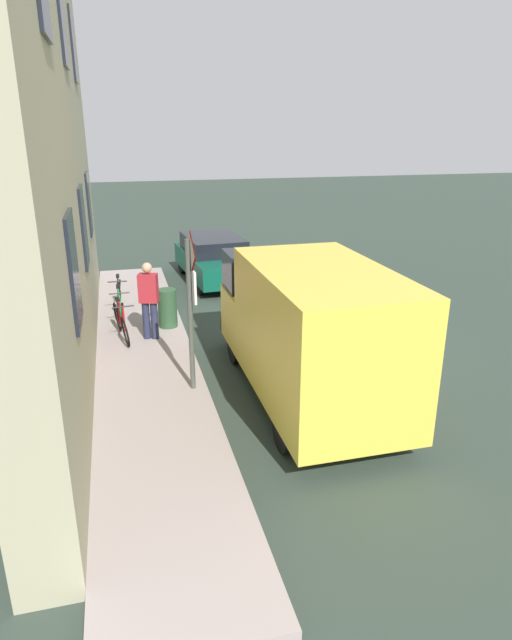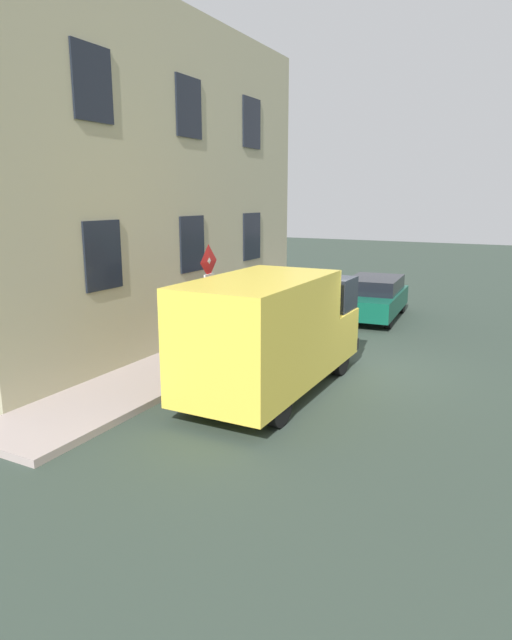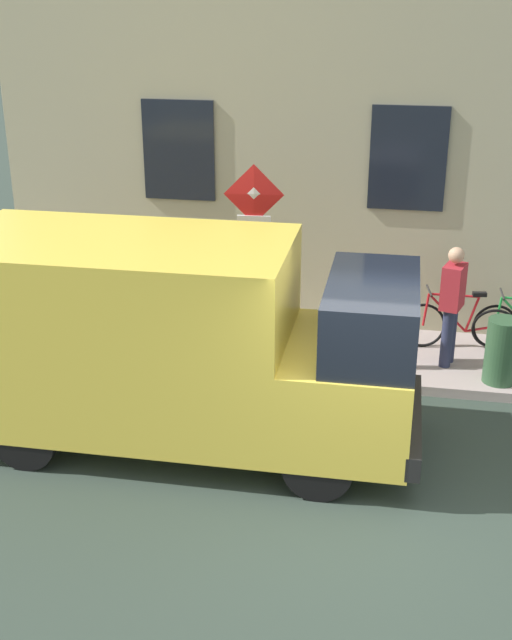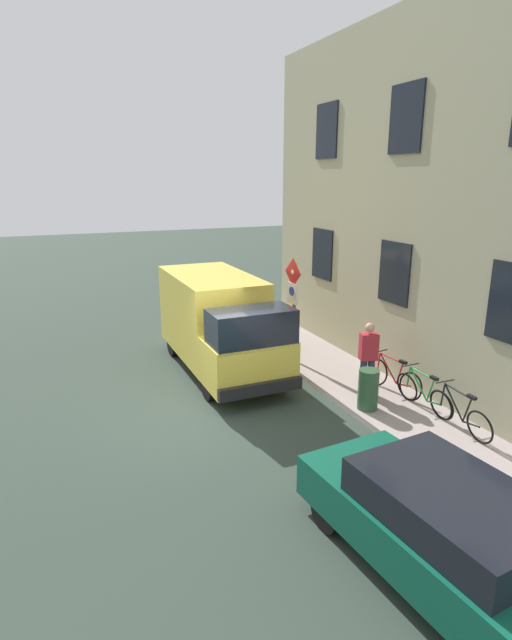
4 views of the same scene
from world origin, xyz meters
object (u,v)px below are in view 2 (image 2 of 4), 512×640
bicycle_red (227,322)px  pedestrian (243,306)px  bicycle_black (260,309)px  bicycle_green (244,315)px  delivery_van (273,330)px  sign_post_stacked (209,289)px  litter_bin (268,319)px  parked_hatchback (374,297)px

bicycle_red → pedestrian: pedestrian is taller
bicycle_black → bicycle_green: 1.03m
delivery_van → bicycle_black: bearing=29.7°
sign_post_stacked → bicycle_green: bearing=-72.5°
delivery_van → litter_bin: bearing=27.7°
pedestrian → parked_hatchback: bearing=-8.5°
sign_post_stacked → bicycle_green: 4.31m
parked_hatchback → pedestrian: (2.34, 4.92, 0.34)m
sign_post_stacked → litter_bin: bearing=-87.6°
bicycle_green → bicycle_red: size_ratio=1.00×
parked_hatchback → sign_post_stacked: bearing=-17.6°
bicycle_black → sign_post_stacked: bearing=15.3°
delivery_van → parked_hatchback: delivery_van is taller
sign_post_stacked → bicycle_black: sign_post_stacked is taller
bicycle_black → pedestrian: pedestrian is taller
sign_post_stacked → pedestrian: 2.87m
litter_bin → parked_hatchback: bearing=-114.1°
bicycle_black → bicycle_red: 2.06m
parked_hatchback → pedestrian: size_ratio=2.40×
parked_hatchback → bicycle_black: bearing=-52.4°
bicycle_red → litter_bin: (-1.07, -0.51, 0.08)m
bicycle_green → pedestrian: pedestrian is taller
delivery_van → bicycle_red: bearing=42.6°
bicycle_black → bicycle_green: size_ratio=1.00×
sign_post_stacked → parked_hatchback: size_ratio=0.66×
delivery_van → parked_hatchback: size_ratio=1.29×
pedestrian → delivery_van: bearing=-125.2°
sign_post_stacked → pedestrian: sign_post_stacked is taller
bicycle_green → delivery_van: bearing=33.6°
delivery_van → litter_bin: 4.46m
parked_hatchback → bicycle_red: bearing=-36.5°
delivery_van → bicycle_red: size_ratio=3.12×
parked_hatchback → pedestrian: pedestrian is taller
delivery_van → pedestrian: 4.07m
bicycle_green → bicycle_red: (-0.00, 1.03, 0.00)m
parked_hatchback → bicycle_red: 5.61m
sign_post_stacked → bicycle_red: (1.21, -2.83, -1.47)m
parked_hatchback → litter_bin: 4.65m
bicycle_black → bicycle_red: bearing=1.4°
bicycle_red → delivery_van: bearing=34.7°
sign_post_stacked → bicycle_black: (1.21, -4.89, -1.47)m
sign_post_stacked → bicycle_green: size_ratio=1.60×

